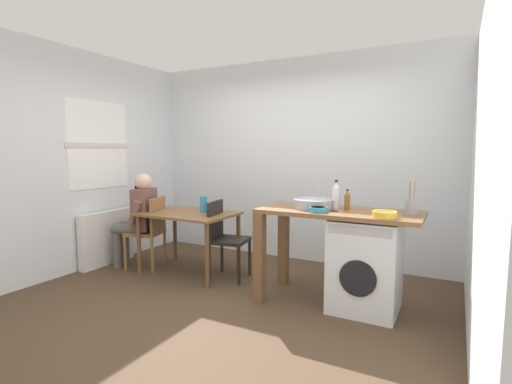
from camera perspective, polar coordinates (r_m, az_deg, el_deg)
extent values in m
plane|color=#4C3826|center=(3.92, -4.66, -15.99)|extent=(5.46, 5.46, 0.00)
cube|color=silver|center=(5.18, 5.76, 4.77)|extent=(4.60, 0.10, 2.70)
cube|color=silver|center=(5.12, -25.52, 4.18)|extent=(0.10, 3.80, 2.70)
cube|color=white|center=(5.26, -22.64, 6.53)|extent=(0.01, 0.90, 1.10)
cube|color=beige|center=(5.26, -22.58, 6.53)|extent=(0.02, 0.96, 0.06)
cube|color=silver|center=(3.05, 31.48, 2.88)|extent=(0.10, 3.80, 2.70)
cube|color=white|center=(5.33, -21.57, -6.45)|extent=(0.10, 0.80, 0.70)
cube|color=brown|center=(4.63, -10.12, -3.24)|extent=(1.10, 0.76, 0.03)
cylinder|color=brown|center=(4.79, -17.25, -7.63)|extent=(0.05, 0.05, 0.71)
cylinder|color=brown|center=(4.16, -7.38, -9.51)|extent=(0.05, 0.05, 0.71)
cylinder|color=brown|center=(5.26, -12.11, -6.25)|extent=(0.05, 0.05, 0.71)
cylinder|color=brown|center=(4.69, -2.65, -7.64)|extent=(0.05, 0.05, 0.71)
cube|color=olive|center=(5.01, -16.38, -5.88)|extent=(0.50, 0.50, 0.04)
cube|color=olive|center=(4.89, -14.58, -3.44)|extent=(0.15, 0.37, 0.45)
cylinder|color=olive|center=(4.99, -19.11, -8.66)|extent=(0.04, 0.04, 0.45)
cylinder|color=olive|center=(5.30, -17.16, -7.74)|extent=(0.04, 0.04, 0.45)
cylinder|color=olive|center=(4.83, -15.36, -9.05)|extent=(0.04, 0.04, 0.45)
cylinder|color=olive|center=(5.14, -13.58, -8.06)|extent=(0.04, 0.04, 0.45)
cube|color=black|center=(4.41, -3.97, -7.28)|extent=(0.46, 0.46, 0.04)
cube|color=black|center=(4.44, -6.15, -4.25)|extent=(0.10, 0.38, 0.45)
cylinder|color=black|center=(4.57, -0.96, -9.70)|extent=(0.04, 0.04, 0.45)
cylinder|color=black|center=(4.25, -2.60, -10.96)|extent=(0.04, 0.04, 0.45)
cylinder|color=black|center=(4.70, -5.17, -9.28)|extent=(0.04, 0.04, 0.45)
cylinder|color=black|center=(4.38, -7.07, -10.45)|extent=(0.04, 0.04, 0.45)
cylinder|color=#595651|center=(5.15, -20.17, -8.26)|extent=(0.11, 0.11, 0.45)
cylinder|color=#595651|center=(5.30, -19.16, -7.81)|extent=(0.11, 0.11, 0.45)
cylinder|color=#595651|center=(5.01, -18.71, -5.38)|extent=(0.42, 0.25, 0.14)
cylinder|color=#595651|center=(5.16, -17.73, -5.00)|extent=(0.42, 0.25, 0.14)
cube|color=brown|center=(4.96, -16.49, -2.48)|extent=(0.29, 0.38, 0.52)
cylinder|color=brown|center=(4.79, -17.85, -3.00)|extent=(0.21, 0.14, 0.31)
cylinder|color=brown|center=(5.15, -15.61, -2.29)|extent=(0.21, 0.14, 0.31)
sphere|color=beige|center=(4.92, -16.61, 1.49)|extent=(0.21, 0.21, 0.21)
sphere|color=black|center=(4.95, -17.20, 0.54)|extent=(0.12, 0.12, 0.12)
cube|color=brown|center=(3.67, 12.41, -2.99)|extent=(1.50, 0.68, 0.04)
cube|color=brown|center=(3.76, 0.53, -9.81)|extent=(0.10, 0.10, 0.88)
cube|color=brown|center=(4.27, 4.17, -7.88)|extent=(0.10, 0.10, 0.88)
cube|color=silver|center=(3.72, 16.19, -10.42)|extent=(0.60, 0.60, 0.86)
cylinder|color=black|center=(3.45, 15.09, -12.47)|extent=(0.32, 0.02, 0.32)
cube|color=#B2B2B7|center=(3.34, 15.32, -5.72)|extent=(0.54, 0.01, 0.08)
cylinder|color=#9EA0A5|center=(3.74, 8.56, -1.74)|extent=(0.38, 0.38, 0.09)
cylinder|color=#B2B2B7|center=(3.90, 9.47, -0.03)|extent=(0.02, 0.02, 0.28)
cylinder|color=silver|center=(3.74, 11.97, -0.94)|extent=(0.08, 0.08, 0.20)
cone|color=silver|center=(3.73, 12.02, 1.03)|extent=(0.07, 0.07, 0.06)
cylinder|color=#262626|center=(3.72, 12.03, 1.63)|extent=(0.03, 0.03, 0.02)
cylinder|color=brown|center=(3.70, 13.57, -1.53)|extent=(0.06, 0.06, 0.14)
cone|color=brown|center=(3.69, 13.60, -0.14)|extent=(0.05, 0.05, 0.04)
cylinder|color=#262626|center=(3.69, 13.62, 0.28)|extent=(0.02, 0.02, 0.02)
cylinder|color=teal|center=(3.52, 9.36, -2.62)|extent=(0.17, 0.17, 0.05)
cylinder|color=#1E546B|center=(3.52, 9.37, -2.43)|extent=(0.14, 0.14, 0.02)
cylinder|color=gray|center=(3.60, 22.37, -2.15)|extent=(0.11, 0.11, 0.13)
cylinder|color=#99724C|center=(3.59, 22.19, 0.18)|extent=(0.01, 0.04, 0.18)
cylinder|color=#99724C|center=(3.56, 22.76, 0.12)|extent=(0.01, 0.05, 0.18)
cylinder|color=gold|center=(3.36, 18.81, -3.22)|extent=(0.20, 0.20, 0.05)
cylinder|color=olive|center=(3.36, 18.82, -2.99)|extent=(0.16, 0.16, 0.03)
cylinder|color=teal|center=(4.60, -7.91, -1.84)|extent=(0.09, 0.09, 0.20)
cube|color=#B2B2B7|center=(3.59, 11.21, -2.79)|extent=(0.15, 0.06, 0.01)
cube|color=#262628|center=(3.59, 11.21, -2.79)|extent=(0.15, 0.06, 0.01)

